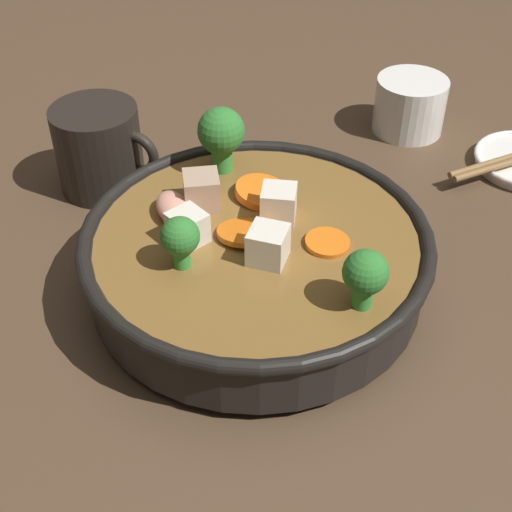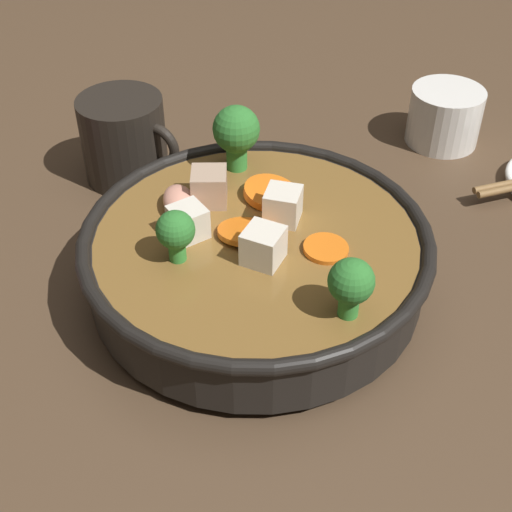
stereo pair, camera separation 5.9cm
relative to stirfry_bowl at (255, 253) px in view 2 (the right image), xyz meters
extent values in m
plane|color=#4C3826|center=(0.00, 0.00, -0.04)|extent=(3.00, 3.00, 0.00)
cylinder|color=black|center=(0.00, 0.00, -0.04)|extent=(0.15, 0.15, 0.01)
cylinder|color=black|center=(0.00, 0.00, -0.01)|extent=(0.28, 0.28, 0.05)
torus|color=black|center=(0.00, 0.00, 0.02)|extent=(0.29, 0.29, 0.01)
cylinder|color=brown|center=(0.00, 0.00, 0.00)|extent=(0.26, 0.26, 0.03)
cylinder|color=orange|center=(-0.02, 0.06, 0.02)|extent=(0.06, 0.06, 0.01)
cylinder|color=orange|center=(-0.01, 0.00, 0.02)|extent=(0.06, 0.06, 0.01)
cylinder|color=orange|center=(0.06, 0.01, 0.02)|extent=(0.04, 0.04, 0.01)
cylinder|color=green|center=(-0.04, -0.05, 0.03)|extent=(0.01, 0.01, 0.02)
sphere|color=#2D752D|center=(-0.04, -0.05, 0.05)|extent=(0.03, 0.03, 0.03)
cylinder|color=green|center=(0.10, -0.05, 0.03)|extent=(0.01, 0.01, 0.02)
sphere|color=#2D752D|center=(0.10, -0.05, 0.05)|extent=(0.03, 0.03, 0.03)
cylinder|color=green|center=(-0.06, 0.08, 0.03)|extent=(0.02, 0.02, 0.03)
sphere|color=#2D752D|center=(-0.06, 0.08, 0.06)|extent=(0.04, 0.04, 0.04)
cube|color=silver|center=(0.01, 0.03, 0.03)|extent=(0.03, 0.03, 0.03)
cube|color=tan|center=(-0.06, 0.02, 0.03)|extent=(0.04, 0.04, 0.03)
cube|color=silver|center=(-0.05, -0.02, 0.03)|extent=(0.04, 0.04, 0.03)
cube|color=silver|center=(0.02, -0.02, 0.03)|extent=(0.03, 0.03, 0.03)
ellipsoid|color=#EA9E84|center=(-0.07, 0.00, 0.03)|extent=(0.05, 0.05, 0.02)
cylinder|color=white|center=(0.06, 0.32, -0.01)|extent=(0.08, 0.08, 0.06)
cylinder|color=brown|center=(0.06, 0.32, 0.01)|extent=(0.07, 0.07, 0.00)
cylinder|color=black|center=(-0.20, 0.09, 0.00)|extent=(0.09, 0.09, 0.09)
torus|color=black|center=(-0.16, 0.09, 0.01)|extent=(0.05, 0.01, 0.05)
camera|label=1|loc=(0.17, -0.42, 0.38)|focal=50.00mm
camera|label=2|loc=(0.22, -0.39, 0.38)|focal=50.00mm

